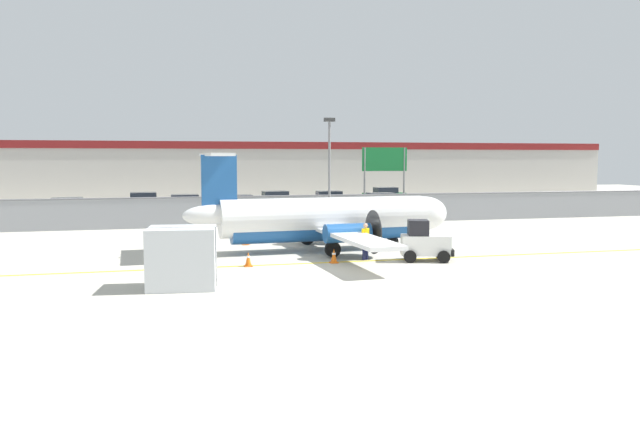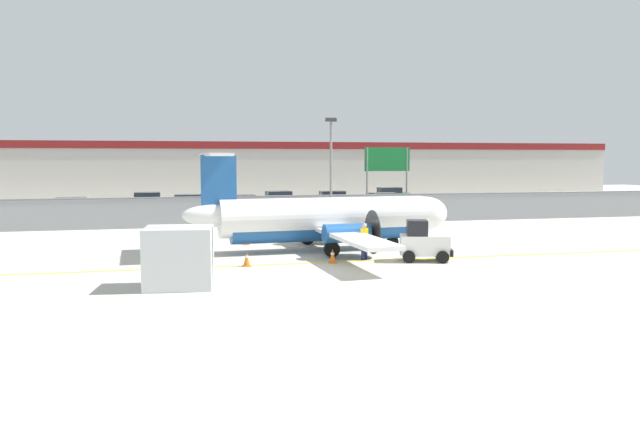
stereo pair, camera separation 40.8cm
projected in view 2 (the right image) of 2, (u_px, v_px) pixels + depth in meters
ground_plane at (346, 262)px, 28.24m from camera, size 140.00×140.00×0.01m
perimeter_fence at (285, 209)px, 43.67m from camera, size 98.00×0.10×2.10m
parking_lot_strip at (263, 211)px, 54.92m from camera, size 98.00×17.00×0.12m
background_building at (241, 170)px, 72.58m from camera, size 91.00×8.10×6.50m
commuter_airplane at (329, 219)px, 31.68m from camera, size 13.96×16.07×4.92m
baggage_tug at (423, 242)px, 28.41m from camera, size 2.55×1.91×1.88m
ground_crew_worker at (364, 239)px, 28.75m from camera, size 0.50×0.47×1.70m
cargo_container at (179, 257)px, 22.63m from camera, size 2.61×2.26×2.20m
traffic_cone_near_left at (246, 239)px, 33.81m from camera, size 0.36×0.36×0.64m
traffic_cone_near_right at (205, 250)px, 29.71m from camera, size 0.36×0.36×0.64m
traffic_cone_far_left at (333, 256)px, 27.91m from camera, size 0.36×0.36×0.64m
traffic_cone_far_right at (247, 259)px, 27.07m from camera, size 0.36×0.36×0.64m
parked_car_0 at (69, 208)px, 47.40m from camera, size 4.29×2.20×1.58m
parked_car_1 at (146, 201)px, 54.64m from camera, size 4.25×2.11×1.58m
parked_car_2 at (187, 204)px, 51.42m from camera, size 4.23×2.05×1.58m
parked_car_3 at (243, 205)px, 50.83m from camera, size 4.23×2.07×1.58m
parked_car_4 at (277, 200)px, 56.54m from camera, size 4.32×2.26×1.58m
parked_car_5 at (331, 200)px, 56.72m from camera, size 4.23×2.07×1.58m
parked_car_6 at (385, 202)px, 53.73m from camera, size 4.21×2.02×1.58m
parked_car_7 at (388, 195)px, 63.70m from camera, size 4.27×2.15×1.58m
apron_light_pole at (331, 164)px, 40.33m from camera, size 0.70×0.30×7.27m
highway_sign at (387, 165)px, 47.66m from camera, size 3.60×0.14×5.50m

